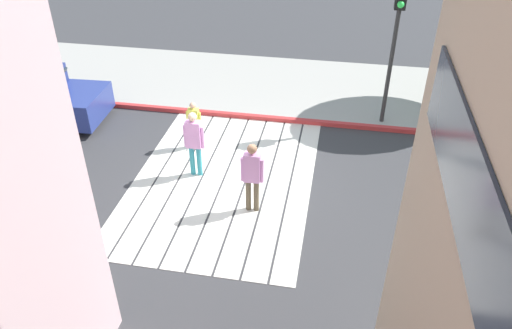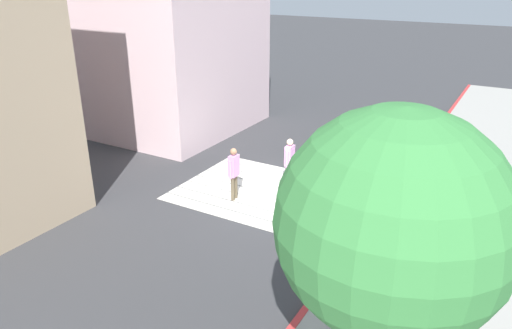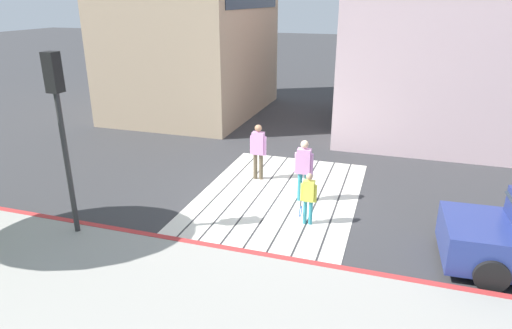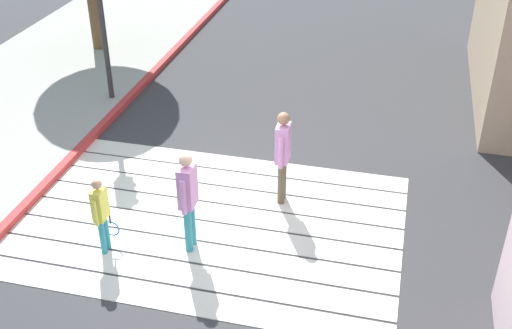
# 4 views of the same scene
# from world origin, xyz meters

# --- Properties ---
(ground_plane) EXTENTS (120.00, 120.00, 0.00)m
(ground_plane) POSITION_xyz_m (0.00, 0.00, 0.00)
(ground_plane) COLOR #38383A
(crosswalk_stripes) EXTENTS (6.40, 4.35, 0.01)m
(crosswalk_stripes) POSITION_xyz_m (0.00, -0.00, 0.01)
(crosswalk_stripes) COLOR silver
(crosswalk_stripes) RESTS_ON ground
(sidewalk_west) EXTENTS (4.80, 40.00, 0.12)m
(sidewalk_west) POSITION_xyz_m (-5.60, 0.00, 0.06)
(sidewalk_west) COLOR #9E9B93
(sidewalk_west) RESTS_ON ground
(curb_painted) EXTENTS (0.16, 40.00, 0.13)m
(curb_painted) POSITION_xyz_m (-3.25, 0.00, 0.07)
(curb_painted) COLOR #BC3333
(curb_painted) RESTS_ON ground
(building_far_north) EXTENTS (8.00, 6.03, 9.40)m
(building_far_north) POSITION_xyz_m (8.50, 6.52, 4.70)
(building_far_north) COLOR tan
(building_far_north) RESTS_ON ground
(building_far_south) EXTENTS (8.00, 7.03, 9.23)m
(building_far_south) POSITION_xyz_m (8.50, -4.25, 4.61)
(building_far_south) COLOR beige
(building_far_south) RESTS_ON ground
(traffic_light_corner) EXTENTS (0.39, 0.28, 4.24)m
(traffic_light_corner) POSITION_xyz_m (-3.58, 3.92, 3.04)
(traffic_light_corner) COLOR #2D2D2D
(traffic_light_corner) RESTS_ON ground
(pedestrian_adult_lead) EXTENTS (0.23, 0.51, 1.74)m
(pedestrian_adult_lead) POSITION_xyz_m (1.03, 0.93, 1.01)
(pedestrian_adult_lead) COLOR brown
(pedestrian_adult_lead) RESTS_ON ground
(pedestrian_adult_trailing) EXTENTS (0.23, 0.51, 1.74)m
(pedestrian_adult_trailing) POSITION_xyz_m (-0.10, -0.72, 1.02)
(pedestrian_adult_trailing) COLOR teal
(pedestrian_adult_trailing) RESTS_ON ground
(pedestrian_child_with_racket) EXTENTS (0.28, 0.41, 1.35)m
(pedestrian_child_with_racket) POSITION_xyz_m (-1.38, -1.11, 0.76)
(pedestrian_child_with_racket) COLOR teal
(pedestrian_child_with_racket) RESTS_ON ground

